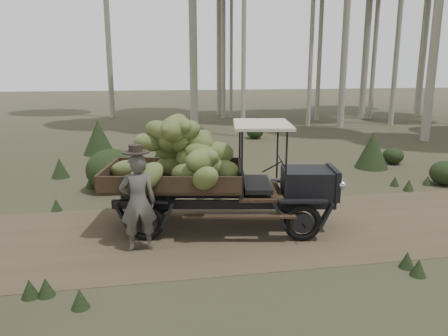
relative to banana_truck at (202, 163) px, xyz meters
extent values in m
plane|color=#473D2B|center=(2.53, -0.34, -1.43)|extent=(120.00, 120.00, 0.00)
cube|color=brown|center=(2.53, -0.34, -1.43)|extent=(70.00, 4.00, 0.01)
cube|color=black|center=(2.20, -0.35, -0.42)|extent=(1.17, 1.13, 0.55)
cube|color=black|center=(2.75, -0.46, -0.42)|extent=(0.29, 1.01, 0.63)
cube|color=black|center=(0.81, -0.08, -0.32)|extent=(0.35, 1.40, 0.55)
cube|color=#38281C|center=(-0.57, 0.18, -0.42)|extent=(3.12, 2.32, 0.08)
cube|color=#38281C|center=(-0.40, 1.07, -0.24)|extent=(2.79, 0.59, 0.32)
cube|color=#38281C|center=(-0.75, -0.71, -0.24)|extent=(2.79, 0.59, 0.32)
cube|color=#38281C|center=(-1.96, 0.45, -0.24)|extent=(0.40, 1.79, 0.32)
cube|color=beige|center=(1.24, -0.17, 0.81)|extent=(1.46, 1.90, 0.06)
cube|color=black|center=(0.54, 0.36, -0.81)|extent=(4.58, 0.98, 0.18)
cube|color=black|center=(0.39, -0.39, -0.81)|extent=(4.58, 0.98, 0.18)
torus|color=black|center=(2.15, 0.48, -1.05)|extent=(0.78, 0.28, 0.77)
torus|color=black|center=(1.85, -1.11, -1.05)|extent=(0.78, 0.28, 0.77)
torus|color=black|center=(-0.92, 1.07, -1.05)|extent=(0.78, 0.28, 0.77)
torus|color=black|center=(-1.22, -0.51, -1.05)|extent=(0.78, 0.28, 0.77)
sphere|color=beige|center=(2.91, -0.03, -0.37)|extent=(0.18, 0.18, 0.18)
sphere|color=beige|center=(2.74, -0.92, -0.37)|extent=(0.18, 0.18, 0.18)
ellipsoid|color=olive|center=(-0.38, -0.28, -0.16)|extent=(0.83, 0.95, 0.57)
ellipsoid|color=olive|center=(0.05, -0.38, 0.17)|extent=(0.63, 0.89, 0.59)
ellipsoid|color=olive|center=(-0.49, 0.20, 0.42)|extent=(0.67, 0.82, 0.54)
ellipsoid|color=olive|center=(-0.56, 0.11, 0.74)|extent=(0.79, 0.91, 0.39)
ellipsoid|color=olive|center=(0.46, -0.30, -0.17)|extent=(0.79, 0.82, 0.52)
ellipsoid|color=olive|center=(-0.63, 0.64, 0.16)|extent=(0.84, 0.59, 0.57)
ellipsoid|color=olive|center=(-0.10, 0.24, 0.43)|extent=(1.05, 0.75, 0.72)
ellipsoid|color=olive|center=(-0.56, 0.26, 0.75)|extent=(0.93, 0.93, 0.71)
ellipsoid|color=olive|center=(-1.18, -0.17, -0.21)|extent=(0.76, 0.64, 0.50)
ellipsoid|color=olive|center=(-0.08, -0.51, 0.16)|extent=(0.86, 0.78, 0.47)
ellipsoid|color=olive|center=(-0.66, 0.30, 0.43)|extent=(0.73, 1.02, 0.69)
ellipsoid|color=olive|center=(-0.39, 0.20, 0.76)|extent=(0.50, 0.90, 0.46)
ellipsoid|color=olive|center=(-1.57, 0.38, -0.16)|extent=(0.94, 0.84, 0.55)
ellipsoid|color=olive|center=(0.01, 0.02, 0.17)|extent=(0.94, 0.50, 0.74)
ellipsoid|color=olive|center=(-0.02, 0.32, 0.43)|extent=(0.85, 0.63, 0.62)
ellipsoid|color=olive|center=(-0.59, 0.06, 0.73)|extent=(0.75, 0.89, 0.62)
ellipsoid|color=olive|center=(0.08, -0.16, -0.16)|extent=(0.84, 0.76, 0.60)
ellipsoid|color=olive|center=(-0.21, 0.13, 0.13)|extent=(0.83, 0.67, 0.57)
ellipsoid|color=olive|center=(-0.90, 0.60, 0.43)|extent=(0.57, 0.81, 0.43)
ellipsoid|color=olive|center=(-0.35, 0.11, 0.69)|extent=(0.78, 0.47, 0.54)
ellipsoid|color=olive|center=(0.38, 0.06, -0.12)|extent=(0.76, 0.75, 0.42)
ellipsoid|color=olive|center=(0.37, 0.16, 0.18)|extent=(0.74, 0.49, 0.55)
ellipsoid|color=olive|center=(-1.08, 0.24, 0.44)|extent=(0.83, 0.69, 0.52)
ellipsoid|color=olive|center=(-0.76, 0.09, 0.68)|extent=(0.99, 0.77, 0.60)
ellipsoid|color=olive|center=(-0.61, 0.57, -0.18)|extent=(0.89, 0.80, 0.46)
ellipsoid|color=olive|center=(-1.15, -0.68, -0.08)|extent=(0.98, 0.81, 0.76)
ellipsoid|color=olive|center=(-0.06, -0.89, -0.10)|extent=(0.72, 0.92, 0.71)
imported|color=#4F4D48|center=(-1.34, -0.95, -0.50)|extent=(0.72, 0.51, 1.87)
cylinder|color=#2D231F|center=(-1.34, -0.95, 0.46)|extent=(0.54, 0.54, 0.02)
cylinder|color=#2D231F|center=(-1.34, -0.95, 0.52)|extent=(0.27, 0.27, 0.15)
cylinder|color=#B2AD9E|center=(13.41, 18.59, 5.59)|extent=(0.43, 0.43, 14.05)
ellipsoid|color=#233319|center=(-2.09, 3.40, -0.84)|extent=(1.46, 1.46, 1.17)
cone|color=#233319|center=(-1.69, 3.25, -1.02)|extent=(0.75, 0.75, 0.83)
cone|color=#233319|center=(6.51, 4.66, -0.81)|extent=(1.13, 1.13, 1.25)
ellipsoid|color=#233319|center=(-3.12, 9.56, -1.24)|extent=(0.48, 0.48, 0.38)
cone|color=#233319|center=(-3.82, 5.20, -1.12)|extent=(0.56, 0.56, 0.62)
ellipsoid|color=#233319|center=(-0.87, 3.79, -1.12)|extent=(0.76, 0.76, 0.61)
cone|color=#233319|center=(-2.38, 6.93, -1.18)|extent=(0.45, 0.45, 0.50)
cone|color=#233319|center=(-2.68, 3.77, -1.18)|extent=(0.45, 0.45, 0.50)
ellipsoid|color=#233319|center=(4.16, 11.63, -1.09)|extent=(0.84, 0.84, 0.67)
cone|color=#233319|center=(-0.60, 5.25, -0.86)|extent=(1.03, 1.03, 1.14)
ellipsoid|color=#233319|center=(7.61, 5.13, -1.13)|extent=(0.73, 0.73, 0.59)
cone|color=#233319|center=(-2.96, 8.91, -0.75)|extent=(1.23, 1.23, 1.37)
ellipsoid|color=#233319|center=(7.52, 2.21, -1.07)|extent=(0.89, 0.89, 0.71)
cone|color=#233319|center=(5.99, 2.35, -1.28)|extent=(0.27, 0.27, 0.30)
cone|color=#233319|center=(-2.18, -2.91, -1.28)|extent=(0.27, 0.27, 0.30)
cone|color=#233319|center=(6.99, 2.26, -1.28)|extent=(0.27, 0.27, 0.30)
cone|color=#233319|center=(6.07, 1.81, -1.28)|extent=(0.27, 0.27, 0.30)
cone|color=#233319|center=(-3.33, 1.76, -1.28)|extent=(0.27, 0.27, 0.30)
cone|color=#233319|center=(3.22, -2.89, -1.28)|extent=(0.27, 0.27, 0.30)
cone|color=#233319|center=(-2.73, -2.46, -1.28)|extent=(0.27, 0.27, 0.30)
cone|color=#233319|center=(3.21, -2.58, -1.28)|extent=(0.27, 0.27, 0.30)
cone|color=#233319|center=(0.24, 2.16, -1.28)|extent=(0.27, 0.27, 0.30)
cone|color=#233319|center=(-2.96, -2.46, -1.28)|extent=(0.27, 0.27, 0.30)
cone|color=#233319|center=(0.63, 1.83, -1.28)|extent=(0.27, 0.27, 0.30)
cone|color=#233319|center=(6.16, 1.90, -1.28)|extent=(0.27, 0.27, 0.30)
camera|label=1|loc=(-1.17, -8.88, 1.96)|focal=35.00mm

